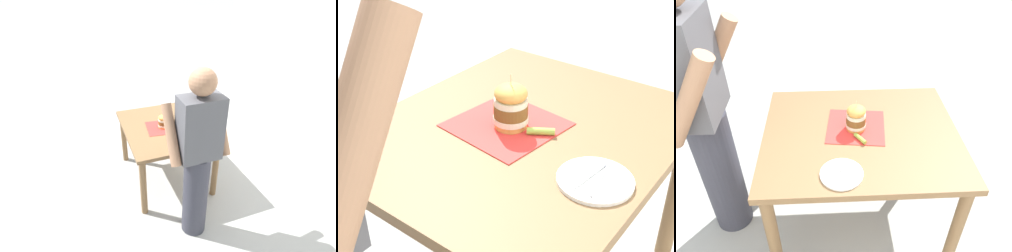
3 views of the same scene
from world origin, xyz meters
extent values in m
plane|color=#9E9E99|center=(0.00, 0.00, 0.00)|extent=(80.00, 80.00, 0.00)
cube|color=brown|center=(0.00, 0.00, 0.72)|extent=(0.96, 1.14, 0.04)
cylinder|color=brown|center=(-0.42, -0.51, 0.35)|extent=(0.07, 0.07, 0.70)
cylinder|color=brown|center=(0.42, -0.51, 0.35)|extent=(0.07, 0.07, 0.70)
cylinder|color=brown|center=(-0.42, 0.51, 0.35)|extent=(0.07, 0.07, 0.70)
cylinder|color=brown|center=(0.42, 0.51, 0.35)|extent=(0.07, 0.07, 0.70)
cube|color=red|center=(0.05, 0.03, 0.74)|extent=(0.37, 0.37, 0.00)
cylinder|color=gold|center=(0.03, 0.03, 0.76)|extent=(0.11, 0.11, 0.02)
cylinder|color=beige|center=(0.03, 0.03, 0.78)|extent=(0.12, 0.12, 0.02)
cylinder|color=brown|center=(0.03, 0.03, 0.81)|extent=(0.12, 0.12, 0.04)
cylinder|color=beige|center=(0.03, 0.03, 0.84)|extent=(0.11, 0.11, 0.02)
ellipsoid|color=gold|center=(0.03, 0.03, 0.87)|extent=(0.11, 0.11, 0.06)
cylinder|color=#D1B77F|center=(0.03, 0.03, 0.91)|extent=(0.00, 0.00, 0.05)
cylinder|color=#8EA83D|center=(-0.08, 0.01, 0.76)|extent=(0.09, 0.07, 0.02)
cylinder|color=white|center=(-0.34, 0.13, 0.75)|extent=(0.22, 0.22, 0.01)
cylinder|color=silver|center=(-0.35, 0.13, 0.76)|extent=(0.04, 0.17, 0.01)
cylinder|color=silver|center=(-0.32, 0.13, 0.76)|extent=(0.03, 0.17, 0.01)
cylinder|color=#33333D|center=(0.00, 0.87, 0.45)|extent=(0.24, 0.24, 0.90)
cube|color=#4C4C51|center=(0.00, 0.87, 1.18)|extent=(0.36, 0.22, 0.56)
sphere|color=#9E7051|center=(0.00, 0.87, 1.58)|extent=(0.22, 0.22, 0.22)
cylinder|color=#9E7051|center=(-0.23, 0.81, 1.13)|extent=(0.09, 0.34, 0.50)
cylinder|color=#9E7051|center=(0.23, 0.81, 1.13)|extent=(0.09, 0.34, 0.50)
camera|label=1|loc=(0.87, 2.53, 2.25)|focal=28.00mm
camera|label=2|loc=(-0.78, 1.13, 1.55)|focal=50.00mm
camera|label=3|loc=(-1.49, 0.18, 1.93)|focal=35.00mm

